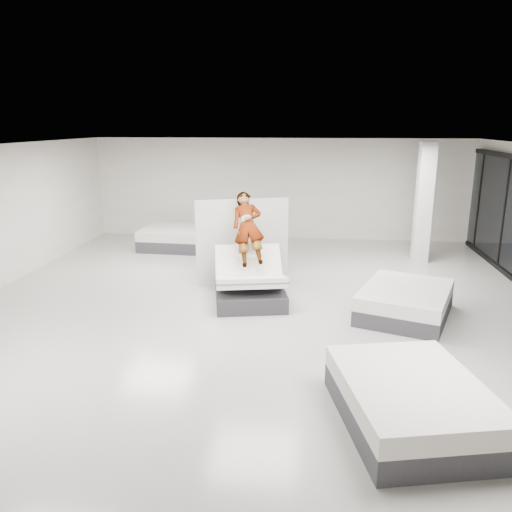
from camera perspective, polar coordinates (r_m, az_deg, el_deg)
name	(u,v)px	position (r m, az deg, el deg)	size (l,w,h in m)	color
room	(254,237)	(9.33, -0.22, 2.24)	(14.00, 14.04, 3.20)	#B4B2AA
hero_bed	(249,284)	(10.55, -0.77, -3.20)	(1.77, 2.13, 1.18)	#36353A
person	(248,241)	(10.62, -0.92, 1.76)	(0.65, 0.42, 1.77)	slate
remote	(260,255)	(10.36, 0.45, 0.14)	(0.05, 0.14, 0.03)	black
divider_panel	(242,241)	(11.62, -1.55, 1.70)	(2.18, 0.10, 1.98)	silver
flat_bed_right_far	(405,302)	(10.18, 16.69, -5.03)	(2.17, 2.47, 0.57)	#36353A
flat_bed_right_near	(411,402)	(6.74, 17.27, -15.65)	(2.08, 2.48, 0.60)	#36353A
flat_bed_left_far	(182,238)	(15.17, -8.48, 2.06)	(2.34, 1.80, 0.62)	#36353A
column	(424,203)	(14.01, 18.62, 5.75)	(0.40, 0.40, 3.20)	silver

